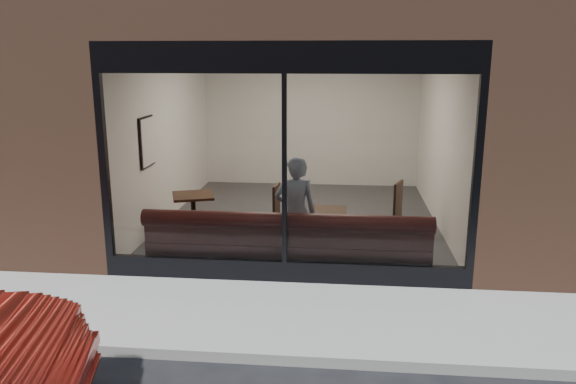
# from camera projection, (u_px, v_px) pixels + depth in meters

# --- Properties ---
(ground) EXTENTS (120.00, 120.00, 0.00)m
(ground) POSITION_uv_depth(u_px,v_px,m) (264.00, 360.00, 5.72)
(ground) COLOR black
(ground) RESTS_ON ground
(sidewalk_near) EXTENTS (40.00, 2.00, 0.01)m
(sidewalk_near) POSITION_uv_depth(u_px,v_px,m) (275.00, 315.00, 6.69)
(sidewalk_near) COLOR gray
(sidewalk_near) RESTS_ON ground
(kerb_near) EXTENTS (40.00, 0.10, 0.12)m
(kerb_near) POSITION_uv_depth(u_px,v_px,m) (263.00, 357.00, 5.66)
(kerb_near) COLOR gray
(kerb_near) RESTS_ON ground
(host_building_pier_left) EXTENTS (2.50, 12.00, 3.20)m
(host_building_pier_left) POSITION_uv_depth(u_px,v_px,m) (155.00, 116.00, 13.43)
(host_building_pier_left) COLOR brown
(host_building_pier_left) RESTS_ON ground
(host_building_pier_right) EXTENTS (2.50, 12.00, 3.20)m
(host_building_pier_right) POSITION_uv_depth(u_px,v_px,m) (476.00, 120.00, 12.72)
(host_building_pier_right) COLOR brown
(host_building_pier_right) RESTS_ON ground
(host_building_backfill) EXTENTS (5.00, 6.00, 3.20)m
(host_building_backfill) POSITION_uv_depth(u_px,v_px,m) (317.00, 107.00, 15.97)
(host_building_backfill) COLOR brown
(host_building_backfill) RESTS_ON ground
(cafe_floor) EXTENTS (6.00, 6.00, 0.00)m
(cafe_floor) POSITION_uv_depth(u_px,v_px,m) (301.00, 219.00, 10.55)
(cafe_floor) COLOR #2D2D30
(cafe_floor) RESTS_ON ground
(cafe_ceiling) EXTENTS (6.00, 6.00, 0.00)m
(cafe_ceiling) POSITION_uv_depth(u_px,v_px,m) (302.00, 45.00, 9.80)
(cafe_ceiling) COLOR white
(cafe_ceiling) RESTS_ON host_building_upper
(cafe_wall_back) EXTENTS (5.00, 0.00, 5.00)m
(cafe_wall_back) POSITION_uv_depth(u_px,v_px,m) (311.00, 118.00, 13.06)
(cafe_wall_back) COLOR silver
(cafe_wall_back) RESTS_ON ground
(cafe_wall_left) EXTENTS (0.00, 6.00, 6.00)m
(cafe_wall_left) POSITION_uv_depth(u_px,v_px,m) (168.00, 134.00, 10.41)
(cafe_wall_left) COLOR silver
(cafe_wall_left) RESTS_ON ground
(cafe_wall_right) EXTENTS (0.00, 6.00, 6.00)m
(cafe_wall_right) POSITION_uv_depth(u_px,v_px,m) (441.00, 138.00, 9.94)
(cafe_wall_right) COLOR silver
(cafe_wall_right) RESTS_ON ground
(storefront_kick) EXTENTS (5.00, 0.10, 0.30)m
(storefront_kick) POSITION_uv_depth(u_px,v_px,m) (285.00, 271.00, 7.67)
(storefront_kick) COLOR black
(storefront_kick) RESTS_ON ground
(storefront_header) EXTENTS (5.00, 0.10, 0.40)m
(storefront_header) POSITION_uv_depth(u_px,v_px,m) (284.00, 57.00, 6.99)
(storefront_header) COLOR black
(storefront_header) RESTS_ON host_building_upper
(storefront_mullion) EXTENTS (0.06, 0.10, 2.50)m
(storefront_mullion) POSITION_uv_depth(u_px,v_px,m) (284.00, 171.00, 7.33)
(storefront_mullion) COLOR black
(storefront_mullion) RESTS_ON storefront_kick
(storefront_glass) EXTENTS (4.80, 0.00, 4.80)m
(storefront_glass) POSITION_uv_depth(u_px,v_px,m) (284.00, 172.00, 7.31)
(storefront_glass) COLOR white
(storefront_glass) RESTS_ON storefront_kick
(banquette) EXTENTS (4.00, 0.55, 0.45)m
(banquette) POSITION_uv_depth(u_px,v_px,m) (288.00, 256.00, 8.04)
(banquette) COLOR #3E1716
(banquette) RESTS_ON cafe_floor
(person) EXTENTS (0.66, 0.50, 1.64)m
(person) POSITION_uv_depth(u_px,v_px,m) (295.00, 213.00, 8.06)
(person) COLOR #93A9C5
(person) RESTS_ON cafe_floor
(cafe_table_left) EXTENTS (0.83, 0.83, 0.04)m
(cafe_table_left) POSITION_uv_depth(u_px,v_px,m) (193.00, 196.00, 9.37)
(cafe_table_left) COLOR black
(cafe_table_left) RESTS_ON cafe_floor
(cafe_table_right) EXTENTS (0.57, 0.57, 0.04)m
(cafe_table_right) POSITION_uv_depth(u_px,v_px,m) (328.00, 211.00, 8.47)
(cafe_table_right) COLOR black
(cafe_table_right) RESTS_ON cafe_floor
(cafe_chair_left) EXTENTS (0.44, 0.44, 0.04)m
(cafe_chair_left) POSITION_uv_depth(u_px,v_px,m) (266.00, 225.00, 9.45)
(cafe_chair_left) COLOR black
(cafe_chair_left) RESTS_ON cafe_floor
(cafe_chair_right) EXTENTS (0.58, 0.58, 0.04)m
(cafe_chair_right) POSITION_uv_depth(u_px,v_px,m) (386.00, 221.00, 9.68)
(cafe_chair_right) COLOR black
(cafe_chair_right) RESTS_ON cafe_floor
(wall_poster) EXTENTS (0.02, 0.58, 0.78)m
(wall_poster) POSITION_uv_depth(u_px,v_px,m) (148.00, 142.00, 9.24)
(wall_poster) COLOR white
(wall_poster) RESTS_ON cafe_wall_left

